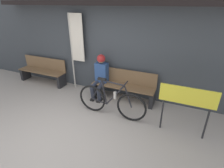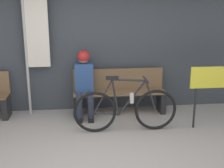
{
  "view_description": "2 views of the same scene",
  "coord_description": "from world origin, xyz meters",
  "px_view_note": "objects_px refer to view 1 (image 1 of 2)",
  "views": [
    {
      "loc": [
        2.04,
        -2.0,
        2.52
      ],
      "look_at": [
        0.39,
        1.79,
        0.57
      ],
      "focal_mm": 28.0,
      "sensor_mm": 36.0,
      "label": 1
    },
    {
      "loc": [
        -0.12,
        -3.53,
        2.2
      ],
      "look_at": [
        0.43,
        1.79,
        0.67
      ],
      "focal_mm": 50.0,
      "sensor_mm": 36.0,
      "label": 2
    }
  ],
  "objects_px": {
    "bicycle": "(111,102)",
    "park_bench_far": "(43,71)",
    "park_bench_near": "(124,86)",
    "banner_pole": "(75,44)",
    "person_seated": "(100,74)",
    "signboard": "(187,99)"
  },
  "relations": [
    {
      "from": "park_bench_near",
      "to": "signboard",
      "type": "distance_m",
      "value": 1.87
    },
    {
      "from": "person_seated",
      "to": "park_bench_near",
      "type": "bearing_deg",
      "value": 8.88
    },
    {
      "from": "park_bench_near",
      "to": "person_seated",
      "type": "xyz_separation_m",
      "value": [
        -0.66,
        -0.1,
        0.31
      ]
    },
    {
      "from": "park_bench_near",
      "to": "banner_pole",
      "type": "bearing_deg",
      "value": 176.46
    },
    {
      "from": "person_seated",
      "to": "park_bench_far",
      "type": "xyz_separation_m",
      "value": [
        -2.24,
        0.1,
        -0.31
      ]
    },
    {
      "from": "park_bench_near",
      "to": "person_seated",
      "type": "relative_size",
      "value": 1.41
    },
    {
      "from": "bicycle",
      "to": "person_seated",
      "type": "relative_size",
      "value": 1.39
    },
    {
      "from": "park_bench_near",
      "to": "banner_pole",
      "type": "relative_size",
      "value": 0.77
    },
    {
      "from": "bicycle",
      "to": "banner_pole",
      "type": "relative_size",
      "value": 0.76
    },
    {
      "from": "park_bench_near",
      "to": "banner_pole",
      "type": "xyz_separation_m",
      "value": [
        -1.55,
        0.1,
        1.03
      ]
    },
    {
      "from": "park_bench_far",
      "to": "signboard",
      "type": "distance_m",
      "value": 4.6
    },
    {
      "from": "bicycle",
      "to": "person_seated",
      "type": "xyz_separation_m",
      "value": [
        -0.66,
        0.77,
        0.32
      ]
    },
    {
      "from": "park_bench_far",
      "to": "banner_pole",
      "type": "height_order",
      "value": "banner_pole"
    },
    {
      "from": "signboard",
      "to": "park_bench_far",
      "type": "bearing_deg",
      "value": 169.21
    },
    {
      "from": "banner_pole",
      "to": "person_seated",
      "type": "bearing_deg",
      "value": -12.6
    },
    {
      "from": "bicycle",
      "to": "park_bench_far",
      "type": "xyz_separation_m",
      "value": [
        -2.9,
        0.87,
        0.01
      ]
    },
    {
      "from": "park_bench_near",
      "to": "person_seated",
      "type": "distance_m",
      "value": 0.74
    },
    {
      "from": "park_bench_near",
      "to": "banner_pole",
      "type": "height_order",
      "value": "banner_pole"
    },
    {
      "from": "park_bench_near",
      "to": "bicycle",
      "type": "bearing_deg",
      "value": -89.93
    },
    {
      "from": "bicycle",
      "to": "banner_pole",
      "type": "height_order",
      "value": "banner_pole"
    },
    {
      "from": "signboard",
      "to": "park_bench_near",
      "type": "bearing_deg",
      "value": 151.85
    },
    {
      "from": "signboard",
      "to": "person_seated",
      "type": "bearing_deg",
      "value": 161.56
    }
  ]
}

